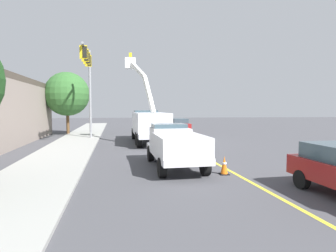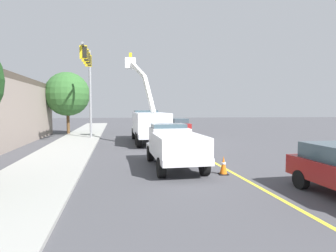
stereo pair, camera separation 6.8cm
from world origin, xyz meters
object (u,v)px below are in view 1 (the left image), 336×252
at_px(service_pickup_truck, 175,145).
at_px(traffic_cone_mid_front, 184,143).
at_px(utility_bucket_truck, 149,123).
at_px(traffic_cone_mid_rear, 160,133).
at_px(passing_minivan, 178,124).
at_px(traffic_cone_leading, 224,165).
at_px(traffic_signal_mast, 88,72).

xyz_separation_m(service_pickup_truck, traffic_cone_mid_front, (6.09, -1.36, -0.71)).
distance_m(utility_bucket_truck, traffic_cone_mid_rear, 4.74).
bearing_deg(traffic_cone_mid_rear, service_pickup_truck, 179.22).
xyz_separation_m(passing_minivan, traffic_cone_mid_front, (-13.02, 1.33, -0.56)).
height_order(traffic_cone_leading, traffic_cone_mid_rear, traffic_cone_mid_rear).
xyz_separation_m(utility_bucket_truck, service_pickup_truck, (-9.97, -1.03, -0.51)).
distance_m(utility_bucket_truck, traffic_cone_leading, 12.04).
bearing_deg(utility_bucket_truck, traffic_cone_mid_front, -148.40).
bearing_deg(traffic_signal_mast, utility_bucket_truck, -104.54).
xyz_separation_m(passing_minivan, traffic_cone_mid_rear, (-4.72, 2.49, -0.55)).
distance_m(passing_minivan, traffic_cone_leading, 20.75).
bearing_deg(service_pickup_truck, passing_minivan, -8.00).
height_order(service_pickup_truck, traffic_cone_mid_front, service_pickup_truck).
distance_m(traffic_cone_mid_rear, traffic_signal_mast, 9.07).
distance_m(traffic_cone_leading, traffic_signal_mast, 16.34).
distance_m(passing_minivan, traffic_cone_mid_rear, 5.36).
xyz_separation_m(traffic_cone_mid_rear, traffic_signal_mast, (-3.07, 6.43, 5.60)).
xyz_separation_m(traffic_cone_mid_front, traffic_cone_mid_rear, (8.30, 1.16, 0.01)).
height_order(traffic_cone_mid_front, traffic_cone_mid_rear, traffic_cone_mid_rear).
distance_m(utility_bucket_truck, service_pickup_truck, 10.04).
bearing_deg(utility_bucket_truck, traffic_signal_mast, 75.46).
bearing_deg(traffic_cone_leading, passing_minivan, -1.93).
height_order(traffic_cone_leading, traffic_signal_mast, traffic_signal_mast).
bearing_deg(traffic_cone_mid_rear, traffic_cone_mid_front, -172.03).
bearing_deg(service_pickup_truck, traffic_cone_mid_front, -12.57).
bearing_deg(service_pickup_truck, traffic_signal_mast, 28.84).
distance_m(utility_bucket_truck, passing_minivan, 9.89).
relative_size(utility_bucket_truck, traffic_signal_mast, 1.02).
xyz_separation_m(utility_bucket_truck, traffic_cone_mid_rear, (4.42, -1.23, -1.21)).
bearing_deg(traffic_cone_leading, utility_bucket_truck, 14.59).
xyz_separation_m(utility_bucket_truck, passing_minivan, (9.14, -3.72, -0.65)).
bearing_deg(passing_minivan, traffic_signal_mast, 131.11).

